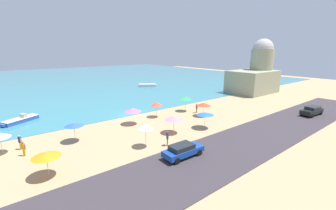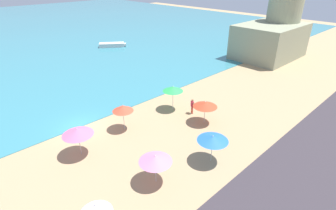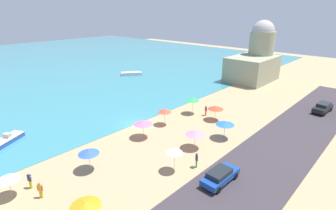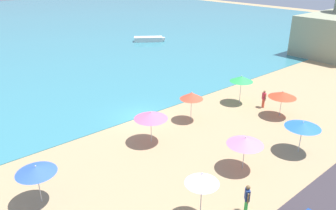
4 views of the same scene
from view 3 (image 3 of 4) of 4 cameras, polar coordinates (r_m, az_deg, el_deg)
ground_plane at (r=38.11m, az=-7.20°, el=-4.25°), size 160.00×160.00×0.00m
sea at (r=86.19m, az=-31.81°, el=6.80°), size 150.00×110.00×0.05m
coastal_road at (r=28.44m, az=17.85°, el=-14.35°), size 80.00×8.00×0.06m
beach_umbrella_0 at (r=21.80m, az=-17.53°, el=-19.88°), size 2.36×2.36×2.27m
beach_umbrella_1 at (r=36.96m, az=-0.74°, el=-1.18°), size 1.92×1.92×2.54m
beach_umbrella_2 at (r=33.46m, az=-5.42°, el=-3.77°), size 2.43×2.43×2.46m
beach_umbrella_3 at (r=39.22m, az=10.34°, el=-0.54°), size 2.31×2.31×2.31m
beach_umbrella_4 at (r=27.23m, az=-31.54°, el=-13.26°), size 1.97×1.97×2.38m
beach_umbrella_5 at (r=41.06m, az=5.39°, el=1.24°), size 2.12×2.12×2.70m
beach_umbrella_6 at (r=33.96m, az=12.32°, el=-3.92°), size 2.37×2.37×2.32m
beach_umbrella_7 at (r=31.08m, az=5.91°, el=-6.04°), size 2.29×2.29×2.30m
beach_umbrella_8 at (r=26.59m, az=1.38°, el=-9.82°), size 1.73×1.73×2.74m
beach_umbrella_9 at (r=28.05m, az=-16.90°, el=-9.77°), size 2.14×2.14×2.36m
bather_0 at (r=28.13m, az=-27.90°, el=-14.14°), size 0.32×0.55×1.66m
bather_1 at (r=26.53m, az=-26.08°, el=-16.14°), size 0.38×0.49×1.59m
bather_2 at (r=28.04m, az=6.24°, el=-11.66°), size 0.42×0.44×1.70m
bather_3 at (r=41.05m, az=8.26°, el=-1.06°), size 0.35×0.52×1.64m
parked_car_0 at (r=48.64m, az=30.65°, el=-0.44°), size 4.63×2.15×1.50m
parked_car_2 at (r=26.26m, az=11.27°, el=-14.85°), size 4.37×1.91×1.36m
skiff_nearshore at (r=66.26m, az=-8.04°, el=6.79°), size 4.91×4.01×0.76m
skiff_offshore at (r=38.18m, az=-32.01°, el=-6.71°), size 5.25×3.76×1.16m
harbor_fortress at (r=64.40m, az=18.64°, el=9.36°), size 12.41×8.36×13.29m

